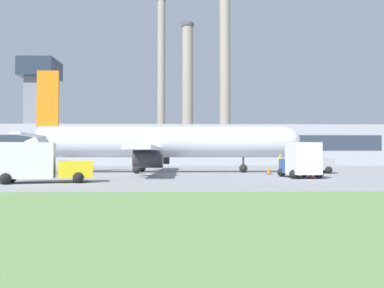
% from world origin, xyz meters
% --- Properties ---
extents(ground_plane, '(400.00, 400.00, 0.00)m').
position_xyz_m(ground_plane, '(0.00, 0.00, 0.00)').
color(ground_plane, gray).
extents(terminal_building, '(81.01, 10.31, 20.10)m').
position_xyz_m(terminal_building, '(-1.68, 36.33, 4.26)').
color(terminal_building, '#9EA3AD').
rests_on(terminal_building, ground_plane).
extents(smokestack_left, '(2.34, 2.34, 43.82)m').
position_xyz_m(smokestack_left, '(-2.03, 63.47, 22.01)').
color(smokestack_left, gray).
rests_on(smokestack_left, ground_plane).
extents(smokestack_right, '(3.37, 3.37, 37.44)m').
position_xyz_m(smokestack_right, '(4.97, 64.43, 18.86)').
color(smokestack_right, gray).
rests_on(smokestack_right, ground_plane).
extents(smokestack_far, '(3.20, 3.20, 45.34)m').
position_xyz_m(smokestack_far, '(14.79, 61.99, 22.80)').
color(smokestack_far, gray).
rests_on(smokestack_far, ground_plane).
extents(airplane, '(28.41, 24.84, 10.47)m').
position_xyz_m(airplane, '(1.58, 2.98, 3.09)').
color(airplane, silver).
rests_on(airplane, ground_plane).
extents(pushback_tug, '(4.39, 3.09, 2.00)m').
position_xyz_m(pushback_tug, '(16.91, 1.75, 0.91)').
color(pushback_tug, gray).
rests_on(pushback_tug, ground_plane).
extents(baggage_truck, '(6.30, 3.50, 2.57)m').
position_xyz_m(baggage_truck, '(-5.35, -11.33, 1.25)').
color(baggage_truck, yellow).
rests_on(baggage_truck, ground_plane).
extents(fuel_truck, '(2.78, 4.30, 2.73)m').
position_xyz_m(fuel_truck, '(13.24, -6.35, 1.31)').
color(fuel_truck, '#2D4C93').
rests_on(fuel_truck, ground_plane).
extents(ground_crew_person, '(0.57, 0.57, 1.86)m').
position_xyz_m(ground_crew_person, '(13.31, 0.16, 0.95)').
color(ground_crew_person, '#23283D').
rests_on(ground_crew_person, ground_plane).
extents(traffic_cone_near_nose, '(0.52, 0.52, 0.55)m').
position_xyz_m(traffic_cone_near_nose, '(14.28, -5.59, 0.25)').
color(traffic_cone_near_nose, black).
rests_on(traffic_cone_near_nose, ground_plane).
extents(traffic_cone_wingtip, '(0.56, 0.56, 0.73)m').
position_xyz_m(traffic_cone_wingtip, '(12.04, -0.50, 0.34)').
color(traffic_cone_wingtip, black).
rests_on(traffic_cone_wingtip, ground_plane).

